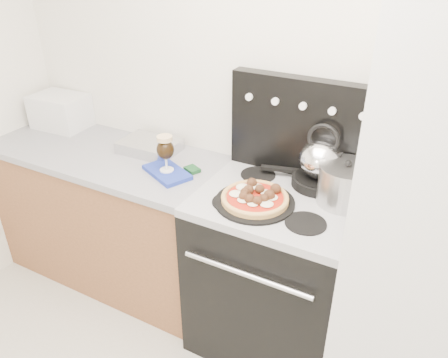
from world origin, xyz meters
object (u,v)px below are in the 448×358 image
Objects in this scene: toaster_oven at (61,111)px; pizza at (255,197)px; stove_body at (274,275)px; fridge at (442,237)px; base_cabinet at (115,218)px; beer_glass at (166,153)px; tea_kettle at (321,156)px; skillet at (318,181)px; oven_mitt at (167,172)px; pizza_pan at (255,202)px; stock_pot at (345,185)px.

toaster_oven is 1.09× the size of pizza.
stove_body is 0.87m from fridge.
beer_glass is at bearing -7.00° from base_cabinet.
tea_kettle is (1.73, 0.01, 0.08)m from toaster_oven.
tea_kettle reaches higher than skillet.
stove_body is 1.71m from toaster_oven.
pizza is at bearing -124.69° from skillet.
oven_mitt is 0.78m from skillet.
fridge is at bearing -7.91° from tea_kettle.
tea_kettle is at bearing 55.31° from pizza_pan.
oven_mitt is 1.35× the size of beer_glass.
fridge is 1.32m from beer_glass.
tea_kettle reaches higher than pizza.
tea_kettle is (0.75, 0.23, 0.17)m from oven_mitt.
toaster_oven is 1.28× the size of skillet.
stove_body is at bearing -160.03° from stock_pot.
pizza is at bearing 0.00° from pizza_pan.
pizza is 1.18× the size of skillet.
toaster_oven is at bearing 173.29° from stove_body.
pizza_pan is (0.54, -0.07, 0.01)m from oven_mitt.
toaster_oven is at bearing 167.22° from beer_glass.
skillet is (0.21, 0.30, 0.02)m from pizza_pan.
tea_kettle is at bearing 17.12° from beer_glass.
oven_mitt is 0.91m from stock_pot.
base_cabinet is 1.88m from fridge.
pizza is at bearing -7.11° from base_cabinet.
pizza is (0.00, 0.00, 0.03)m from pizza_pan.
beer_glass is at bearing -179.59° from fridge.
pizza_pan is at bearing -14.03° from toaster_oven.
skillet is 0.14m from tea_kettle.
tea_kettle reaches higher than pizza_pan.
pizza is at bearing -111.68° from tea_kettle.
skillet is at bearing 7.89° from base_cabinet.
oven_mitt is 0.87× the size of pizza.
base_cabinet is at bearing -176.92° from stock_pot.
base_cabinet is 4.68× the size of pizza.
base_cabinet is 1.34m from skillet.
stock_pot reaches higher than pizza_pan.
skillet is at bearing -2.99° from toaster_oven.
beer_glass is 0.55m from pizza_pan.
stock_pot is at bearing -5.94° from toaster_oven.
base_cabinet is 5.91× the size of stock_pot.
fridge is 2.32m from toaster_oven.
stock_pot is at bearing 29.60° from pizza.
stove_body is 3.79× the size of tea_kettle.
pizza_pan is (-0.78, -0.08, -0.02)m from fridge.
toaster_oven is 1.45× the size of tea_kettle.
skillet is at bearing 55.31° from pizza_pan.
oven_mitt is at bearing 0.00° from beer_glass.
stove_body is at bearing -122.40° from skillet.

